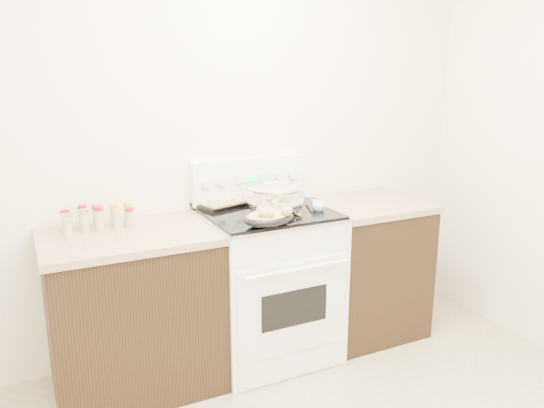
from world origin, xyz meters
TOP-DOWN VIEW (x-y plane):
  - room_shell at (0.00, 0.00)m, footprint 4.10×3.60m
  - counter_left at (-0.48, 1.43)m, footprint 0.93×0.67m
  - counter_right at (1.08, 1.43)m, footprint 0.73×0.67m
  - kitchen_range at (0.35, 1.42)m, footprint 0.78×0.73m
  - mixing_bowl at (0.38, 1.39)m, footprint 0.42×0.42m
  - roasting_pan at (0.22, 1.15)m, footprint 0.33×0.26m
  - baking_sheet at (0.18, 1.70)m, footprint 0.45×0.37m
  - wooden_spoon at (0.40, 1.29)m, footprint 0.11×0.25m
  - blue_ladle at (0.63, 1.31)m, footprint 0.10×0.27m
  - spice_jars at (-0.63, 1.58)m, footprint 0.39×0.24m

SIDE VIEW (x-z plane):
  - counter_left at x=-0.48m, z-range 0.00..0.92m
  - counter_right at x=1.08m, z-range 0.00..0.92m
  - kitchen_range at x=0.35m, z-range -0.12..1.10m
  - wooden_spoon at x=0.40m, z-range 0.93..0.98m
  - baking_sheet at x=0.18m, z-range 0.93..0.99m
  - blue_ladle at x=0.63m, z-range 0.93..1.03m
  - spice_jars at x=-0.63m, z-range 0.91..1.05m
  - roasting_pan at x=0.22m, z-range 0.93..1.05m
  - mixing_bowl at x=0.38m, z-range 0.92..1.13m
  - room_shell at x=0.00m, z-range 0.33..3.08m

